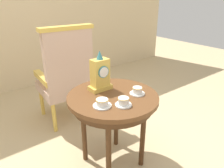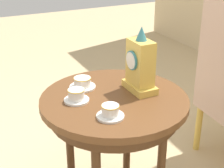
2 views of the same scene
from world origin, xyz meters
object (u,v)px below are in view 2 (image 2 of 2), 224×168
(side_table, at_px, (114,111))
(mantel_clock, at_px, (140,66))
(teacup_right, at_px, (76,96))
(teacup_left, at_px, (82,83))
(teacup_center, at_px, (110,112))

(side_table, distance_m, mantel_clock, 0.26)
(teacup_right, bearing_deg, mantel_clock, 85.17)
(side_table, xyz_separation_m, teacup_right, (-0.04, -0.18, 0.11))
(side_table, relative_size, mantel_clock, 2.19)
(side_table, height_order, teacup_left, teacup_left)
(side_table, distance_m, teacup_center, 0.22)
(teacup_left, distance_m, mantel_clock, 0.32)
(mantel_clock, bearing_deg, teacup_right, -94.83)
(side_table, bearing_deg, teacup_right, -103.35)
(teacup_center, bearing_deg, teacup_left, 178.96)
(teacup_left, xyz_separation_m, teacup_center, (0.34, -0.01, 0.00))
(teacup_right, height_order, teacup_center, teacup_right)
(teacup_center, distance_m, mantel_clock, 0.33)
(teacup_right, xyz_separation_m, teacup_center, (0.21, 0.08, -0.00))
(side_table, relative_size, teacup_center, 5.94)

